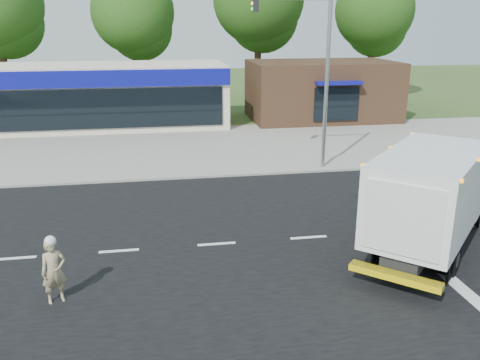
{
  "coord_description": "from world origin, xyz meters",
  "views": [
    {
      "loc": [
        -4.72,
        -14.52,
        6.74
      ],
      "look_at": [
        -2.05,
        1.21,
        1.7
      ],
      "focal_mm": 38.0,
      "sensor_mm": 36.0,
      "label": 1
    }
  ],
  "objects": [
    {
      "name": "road_asphalt",
      "position": [
        0.0,
        0.0,
        0.0
      ],
      "size": [
        60.0,
        14.0,
        0.02
      ],
      "primitive_type": "cube",
      "color": "black",
      "rests_on": "ground"
    },
    {
      "name": "parking_apron",
      "position": [
        0.0,
        14.0,
        0.01
      ],
      "size": [
        60.0,
        9.0,
        0.02
      ],
      "primitive_type": "cube",
      "color": "gray",
      "rests_on": "ground"
    },
    {
      "name": "emergency_worker",
      "position": [
        -7.36,
        -2.69,
        0.88
      ],
      "size": [
        0.71,
        0.6,
        1.78
      ],
      "rotation": [
        0.0,
        0.0,
        0.38
      ],
      "color": "tan",
      "rests_on": "ground"
    },
    {
      "name": "brown_storefront",
      "position": [
        7.0,
        19.98,
        2.0
      ],
      "size": [
        10.0,
        6.7,
        4.0
      ],
      "color": "#382316",
      "rests_on": "ground"
    },
    {
      "name": "ground",
      "position": [
        0.0,
        0.0,
        0.0
      ],
      "size": [
        120.0,
        120.0,
        0.0
      ],
      "primitive_type": "plane",
      "color": "#385123",
      "rests_on": "ground"
    },
    {
      "name": "background_trees",
      "position": [
        -0.85,
        28.16,
        7.38
      ],
      "size": [
        36.77,
        7.39,
        12.1
      ],
      "color": "#332114",
      "rests_on": "ground"
    },
    {
      "name": "sidewalk",
      "position": [
        0.0,
        8.2,
        0.06
      ],
      "size": [
        60.0,
        2.4,
        0.12
      ],
      "primitive_type": "cube",
      "color": "gray",
      "rests_on": "ground"
    },
    {
      "name": "traffic_signal_pole",
      "position": [
        2.35,
        7.6,
        4.92
      ],
      "size": [
        3.51,
        0.25,
        8.0
      ],
      "color": "gray",
      "rests_on": "ground"
    },
    {
      "name": "retail_strip_mall",
      "position": [
        -9.0,
        19.93,
        2.01
      ],
      "size": [
        18.0,
        6.2,
        4.0
      ],
      "color": "beige",
      "rests_on": "ground"
    },
    {
      "name": "lane_markings",
      "position": [
        1.35,
        -1.35,
        0.02
      ],
      "size": [
        55.2,
        7.0,
        0.01
      ],
      "color": "silver",
      "rests_on": "road_asphalt"
    },
    {
      "name": "ems_box_truck",
      "position": [
        3.44,
        -1.3,
        1.86
      ],
      "size": [
        6.59,
        6.83,
        3.22
      ],
      "rotation": [
        0.0,
        0.0,
        0.82
      ],
      "color": "black",
      "rests_on": "ground"
    }
  ]
}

